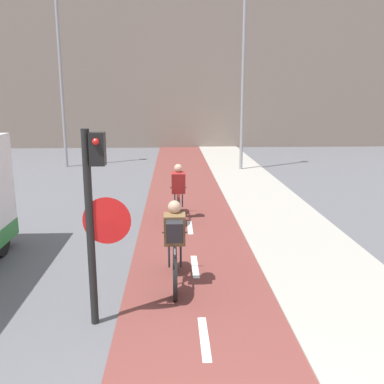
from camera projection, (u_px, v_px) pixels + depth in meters
building_row_background at (178, 65)px, 28.50m from camera, size 60.00×5.20×10.46m
traffic_light_pole at (95, 206)px, 5.85m from camera, size 0.67×0.25×2.81m
street_lamp_far at (60, 57)px, 18.84m from camera, size 0.36×0.36×8.21m
street_lamp_sidewalk at (244, 50)px, 17.89m from camera, size 0.36×0.36×8.56m
cyclist_near at (175, 247)px, 7.29m from camera, size 0.46×1.80×1.53m
cyclist_far at (179, 195)px, 11.29m from camera, size 0.46×1.74×1.50m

